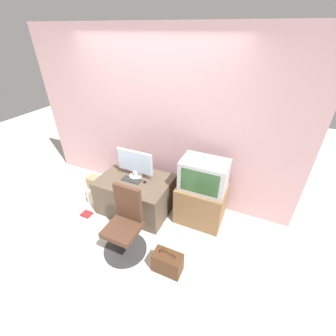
{
  "coord_description": "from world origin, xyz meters",
  "views": [
    {
      "loc": [
        1.54,
        -1.59,
        2.53
      ],
      "look_at": [
        0.42,
        0.87,
        0.82
      ],
      "focal_mm": 24.0,
      "sensor_mm": 36.0,
      "label": 1
    }
  ],
  "objects": [
    {
      "name": "book",
      "position": [
        -0.72,
        0.26,
        0.01
      ],
      "size": [
        0.16,
        0.14,
        0.02
      ],
      "color": "maroon",
      "rests_on": "ground_plane"
    },
    {
      "name": "cardboard_box_lower",
      "position": [
        -0.76,
        0.59,
        0.15
      ],
      "size": [
        0.21,
        0.26,
        0.31
      ],
      "color": "beige",
      "rests_on": "ground_plane"
    },
    {
      "name": "side_stand",
      "position": [
        0.93,
        0.93,
        0.3
      ],
      "size": [
        0.68,
        0.53,
        0.6
      ],
      "color": "olive",
      "rests_on": "ground_plane"
    },
    {
      "name": "ground_plane",
      "position": [
        0.0,
        0.0,
        0.0
      ],
      "size": [
        12.0,
        12.0,
        0.0
      ],
      "primitive_type": "plane",
      "color": "beige"
    },
    {
      "name": "cardboard_box_upper",
      "position": [
        -0.76,
        0.59,
        0.41
      ],
      "size": [
        0.19,
        0.18,
        0.2
      ],
      "color": "#A3845B",
      "rests_on": "cardboard_box_lower"
    },
    {
      "name": "crt_tv",
      "position": [
        0.94,
        0.91,
        0.82
      ],
      "size": [
        0.63,
        0.41,
        0.44
      ],
      "color": "#B7B7BC",
      "rests_on": "side_stand"
    },
    {
      "name": "office_chair",
      "position": [
        0.21,
        0.0,
        0.36
      ],
      "size": [
        0.57,
        0.57,
        0.94
      ],
      "color": "#333333",
      "rests_on": "ground_plane"
    },
    {
      "name": "handbag",
      "position": [
        0.84,
        -0.08,
        0.14
      ],
      "size": [
        0.35,
        0.2,
        0.39
      ],
      "color": "#4C2D19",
      "rests_on": "ground_plane"
    },
    {
      "name": "wall_back",
      "position": [
        0.0,
        1.32,
        1.3
      ],
      "size": [
        4.4,
        0.05,
        2.6
      ],
      "color": "#CC9EA3",
      "rests_on": "ground_plane"
    },
    {
      "name": "keyboard",
      "position": [
        -0.1,
        0.69,
        0.58
      ],
      "size": [
        0.3,
        0.13,
        0.01
      ],
      "color": "#2D2D2D",
      "rests_on": "desk"
    },
    {
      "name": "main_monitor",
      "position": [
        -0.1,
        0.81,
        0.8
      ],
      "size": [
        0.59,
        0.2,
        0.44
      ],
      "color": "silver",
      "rests_on": "desk"
    },
    {
      "name": "desk",
      "position": [
        -0.07,
        0.73,
        0.29
      ],
      "size": [
        1.08,
        0.77,
        0.57
      ],
      "color": "brown",
      "rests_on": "ground_plane"
    },
    {
      "name": "mouse",
      "position": [
        0.11,
        0.71,
        0.59
      ],
      "size": [
        0.05,
        0.04,
        0.04
      ],
      "color": "black",
      "rests_on": "desk"
    }
  ]
}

